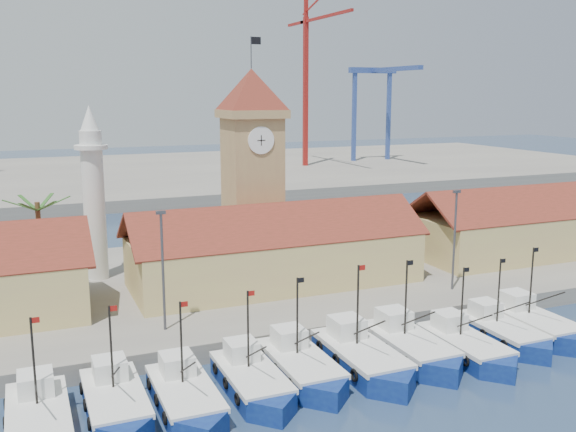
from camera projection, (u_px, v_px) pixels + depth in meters
name	position (u px, v px, depth m)	size (l,w,h in m)	color
ground	(388.00, 387.00, 41.86)	(400.00, 400.00, 0.00)	#1D324E
quay	(260.00, 279.00, 63.46)	(140.00, 32.00, 1.50)	gray
terminal	(125.00, 176.00, 141.32)	(240.00, 80.00, 2.00)	gray
boat_0	(39.00, 423.00, 35.86)	(3.38, 9.27, 7.02)	navy
boat_1	(116.00, 405.00, 37.94)	(3.36, 9.21, 6.97)	navy
boat_2	(186.00, 400.00, 38.58)	(3.38, 9.26, 7.01)	navy
boat_3	(253.00, 383.00, 40.83)	(3.35, 9.18, 6.95)	navy
boat_4	(302.00, 369.00, 42.83)	(3.48, 9.54, 7.22)	navy
boat_5	(363.00, 360.00, 44.15)	(3.73, 10.21, 7.73)	navy
boat_6	(411.00, 349.00, 46.11)	(3.63, 9.96, 7.53)	navy
boat_7	(467.00, 348.00, 46.34)	(3.34, 9.15, 6.93)	navy
boat_8	(504.00, 334.00, 49.11)	(3.30, 9.03, 6.84)	navy
boat_9	(536.00, 326.00, 50.68)	(3.54, 9.69, 7.33)	navy
hall_center	(275.00, 257.00, 59.22)	(27.04, 10.13, 7.61)	tan
hall_right	(542.00, 229.00, 71.36)	(31.20, 10.13, 7.61)	tan
clock_tower	(252.00, 164.00, 63.15)	(5.80, 5.80, 22.70)	tan
minaret	(94.00, 193.00, 59.70)	(3.00, 3.00, 16.30)	silver
palm_tree	(40.00, 238.00, 56.65)	(5.60, 5.03, 8.39)	brown
lamp_posts	(317.00, 249.00, 51.70)	(80.70, 0.25, 9.03)	#3F3F44
crane_red_right	(308.00, 67.00, 146.76)	(1.00, 32.23, 41.00)	maroon
gantry	(379.00, 88.00, 158.22)	(13.00, 22.00, 23.20)	#314A96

